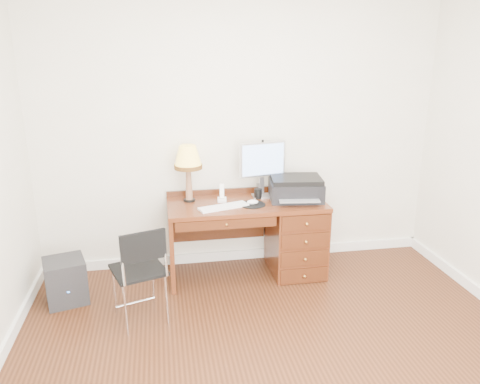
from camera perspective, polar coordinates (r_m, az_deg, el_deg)
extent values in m
plane|color=#34180B|center=(3.60, 5.11, -19.84)|extent=(4.00, 4.00, 0.00)
plane|color=silver|center=(4.66, 0.01, 7.14)|extent=(4.00, 0.00, 4.00)
cube|color=white|center=(5.04, 0.04, -7.62)|extent=(4.00, 0.03, 0.10)
cube|color=#5A2713|center=(4.47, 0.79, -1.50)|extent=(1.50, 0.65, 0.04)
cube|color=#5A2713|center=(4.72, 6.78, -5.48)|extent=(0.50, 0.61, 0.71)
cube|color=#5A2713|center=(4.54, -8.38, -6.49)|extent=(0.04, 0.61, 0.71)
cube|color=#471F0E|center=(4.80, -2.69, -3.58)|extent=(0.96, 0.03, 0.39)
cube|color=#471F0E|center=(4.18, -1.68, -3.92)|extent=(0.91, 0.03, 0.09)
sphere|color=#BF8C3F|center=(4.43, 8.01, -7.10)|extent=(0.03, 0.03, 0.03)
cube|color=silver|center=(4.64, 2.83, -0.47)|extent=(0.23, 0.19, 0.01)
cube|color=silver|center=(4.66, 2.72, 0.78)|extent=(0.05, 0.04, 0.17)
cube|color=silver|center=(4.57, 2.82, 4.02)|extent=(0.47, 0.13, 0.34)
cube|color=#4C8CF2|center=(4.55, 2.88, 3.96)|extent=(0.43, 0.09, 0.30)
cube|color=white|center=(4.31, -2.02, -1.82)|extent=(0.49, 0.27, 0.02)
cylinder|color=black|center=(4.39, 1.54, -1.53)|extent=(0.24, 0.24, 0.01)
ellipsoid|color=white|center=(4.39, 1.54, -1.23)|extent=(0.11, 0.07, 0.04)
cube|color=black|center=(4.57, 6.81, 0.21)|extent=(0.54, 0.45, 0.18)
cube|color=black|center=(4.54, 6.86, 1.55)|extent=(0.52, 0.42, 0.04)
cylinder|color=black|center=(4.53, -6.19, -0.97)|extent=(0.11, 0.11, 0.02)
cone|color=#8E6043|center=(4.48, -6.26, 1.11)|extent=(0.07, 0.07, 0.32)
cone|color=#FFD450|center=(4.41, -6.37, 4.37)|extent=(0.26, 0.26, 0.20)
cylinder|color=#593814|center=(4.43, -6.33, 3.10)|extent=(0.27, 0.27, 0.04)
cube|color=white|center=(4.48, -2.21, -0.95)|extent=(0.09, 0.09, 0.04)
cube|color=white|center=(4.46, -2.22, 0.11)|extent=(0.05, 0.06, 0.14)
cylinder|color=black|center=(4.57, 2.21, -0.21)|extent=(0.08, 0.08, 0.10)
cube|color=black|center=(3.92, -12.28, -9.25)|extent=(0.50, 0.50, 0.02)
cube|color=black|center=(3.63, -12.66, -6.64)|extent=(0.35, 0.14, 0.24)
cylinder|color=silver|center=(4.18, -14.35, -11.06)|extent=(0.02, 0.02, 0.45)
cylinder|color=silver|center=(4.16, -9.66, -10.86)|extent=(0.02, 0.02, 0.45)
cylinder|color=silver|center=(3.89, -14.69, -13.38)|extent=(0.02, 0.02, 0.45)
cylinder|color=silver|center=(3.87, -9.60, -13.19)|extent=(0.02, 0.02, 0.45)
cylinder|color=silver|center=(3.68, -15.21, -7.88)|extent=(0.02, 0.02, 0.40)
cylinder|color=silver|center=(3.66, -9.93, -7.65)|extent=(0.02, 0.02, 0.40)
cube|color=black|center=(4.47, -20.48, -10.08)|extent=(0.42, 0.42, 0.39)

